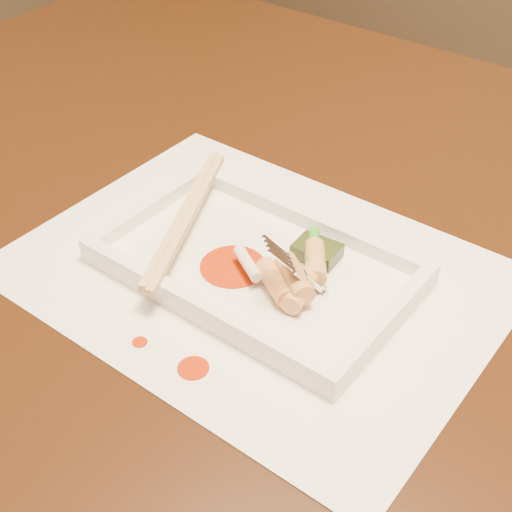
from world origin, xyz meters
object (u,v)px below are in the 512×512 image
Objects in this scene: plate_base at (256,269)px; fork at (344,214)px; table at (344,326)px; placemat at (256,273)px; chopstick_a at (183,214)px.

fork is at bearing 14.42° from plate_base.
table is 0.20m from fork.
fork is at bearing -69.77° from table.
placemat is (-0.05, -0.08, 0.10)m from table.
plate_base is 0.11m from fork.
fork is (0.07, 0.02, 0.08)m from plate_base.
placemat is 1.54× the size of plate_base.
chopstick_a is at bearing 180.00° from plate_base.
table is 0.20m from chopstick_a.
plate_base is at bearing -165.58° from fork.
chopstick_a is at bearing -146.55° from table.
placemat is 0.11m from fork.
placemat is at bearing -118.40° from table.
chopstick_a is (-0.08, 0.00, 0.02)m from plate_base.
fork is (0.15, 0.02, 0.06)m from chopstick_a.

